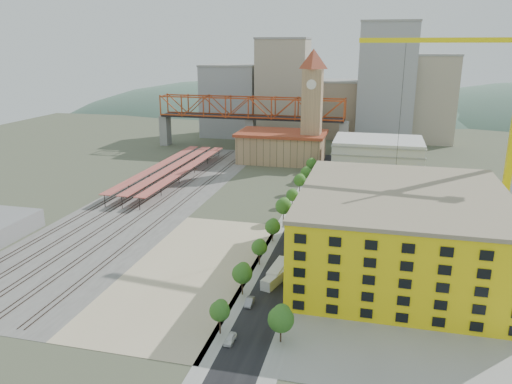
% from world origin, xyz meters
% --- Properties ---
extents(ground, '(400.00, 400.00, 0.00)m').
position_xyz_m(ground, '(0.00, 0.00, 0.00)').
color(ground, '#474C38').
rests_on(ground, ground).
extents(ballast_strip, '(36.00, 165.00, 0.06)m').
position_xyz_m(ballast_strip, '(-36.00, 17.50, 0.03)').
color(ballast_strip, '#605E59').
rests_on(ballast_strip, ground).
extents(dirt_lot, '(28.00, 67.00, 0.06)m').
position_xyz_m(dirt_lot, '(-4.00, -31.50, 0.03)').
color(dirt_lot, tan).
rests_on(dirt_lot, ground).
extents(street_asphalt, '(12.00, 170.00, 0.06)m').
position_xyz_m(street_asphalt, '(16.00, 15.00, 0.03)').
color(street_asphalt, black).
rests_on(street_asphalt, ground).
extents(sidewalk_west, '(3.00, 170.00, 0.04)m').
position_xyz_m(sidewalk_west, '(10.50, 15.00, 0.02)').
color(sidewalk_west, gray).
rests_on(sidewalk_west, ground).
extents(sidewalk_east, '(3.00, 170.00, 0.04)m').
position_xyz_m(sidewalk_east, '(21.50, 15.00, 0.02)').
color(sidewalk_east, gray).
rests_on(sidewalk_east, ground).
extents(construction_pad, '(50.00, 90.00, 0.06)m').
position_xyz_m(construction_pad, '(45.00, -20.00, 0.03)').
color(construction_pad, gray).
rests_on(construction_pad, ground).
extents(rail_tracks, '(26.56, 160.00, 0.18)m').
position_xyz_m(rail_tracks, '(-37.80, 17.50, 0.15)').
color(rail_tracks, '#382B23').
rests_on(rail_tracks, ground).
extents(platform_canopies, '(16.00, 80.00, 4.12)m').
position_xyz_m(platform_canopies, '(-41.00, 45.00, 3.99)').
color(platform_canopies, '#C8604D').
rests_on(platform_canopies, ground).
extents(station_hall, '(38.00, 24.00, 13.10)m').
position_xyz_m(station_hall, '(-5.00, 82.00, 6.67)').
color(station_hall, tan).
rests_on(station_hall, ground).
extents(clock_tower, '(12.00, 12.00, 52.00)m').
position_xyz_m(clock_tower, '(8.00, 79.99, 28.70)').
color(clock_tower, tan).
rests_on(clock_tower, ground).
extents(parking_garage, '(34.00, 26.00, 14.00)m').
position_xyz_m(parking_garage, '(36.00, 70.00, 7.00)').
color(parking_garage, silver).
rests_on(parking_garage, ground).
extents(truss_bridge, '(94.00, 9.60, 25.60)m').
position_xyz_m(truss_bridge, '(-25.00, 105.00, 18.86)').
color(truss_bridge, gray).
rests_on(truss_bridge, ground).
extents(construction_building, '(44.60, 50.60, 18.80)m').
position_xyz_m(construction_building, '(42.00, -20.00, 9.41)').
color(construction_building, yellow).
rests_on(construction_building, ground).
extents(street_trees, '(15.40, 124.40, 8.00)m').
position_xyz_m(street_trees, '(16.00, 5.00, 0.00)').
color(street_trees, '#26631D').
rests_on(street_trees, ground).
extents(skyline, '(133.00, 46.00, 60.00)m').
position_xyz_m(skyline, '(7.47, 142.31, 22.81)').
color(skyline, '#9EA0A3').
rests_on(skyline, ground).
extents(distant_hills, '(647.00, 264.00, 227.00)m').
position_xyz_m(distant_hills, '(45.28, 260.00, -79.54)').
color(distant_hills, '#4C6B59').
rests_on(distant_hills, ground).
extents(tower_crane, '(55.46, 7.86, 59.33)m').
position_xyz_m(tower_crane, '(65.93, 11.17, 36.61)').
color(tower_crane, yellow).
rests_on(tower_crane, ground).
extents(site_trailer_a, '(4.64, 8.99, 2.38)m').
position_xyz_m(site_trailer_a, '(16.00, -33.67, 1.19)').
color(site_trailer_a, silver).
rests_on(site_trailer_a, ground).
extents(site_trailer_b, '(3.55, 10.09, 2.71)m').
position_xyz_m(site_trailer_b, '(16.00, -29.71, 1.35)').
color(site_trailer_b, silver).
rests_on(site_trailer_b, ground).
extents(site_trailer_c, '(2.99, 9.87, 2.67)m').
position_xyz_m(site_trailer_c, '(16.00, -11.82, 1.34)').
color(site_trailer_c, silver).
rests_on(site_trailer_c, ground).
extents(site_trailer_d, '(5.43, 9.85, 2.61)m').
position_xyz_m(site_trailer_d, '(16.00, -4.06, 1.31)').
color(site_trailer_d, silver).
rests_on(site_trailer_d, ground).
extents(car_0, '(1.64, 3.85, 1.30)m').
position_xyz_m(car_0, '(13.00, -57.18, 0.65)').
color(car_0, white).
rests_on(car_0, ground).
extents(car_1, '(1.49, 3.99, 1.30)m').
position_xyz_m(car_1, '(13.00, -43.80, 0.65)').
color(car_1, gray).
rests_on(car_1, ground).
extents(car_2, '(3.07, 5.88, 1.58)m').
position_xyz_m(car_2, '(13.00, 3.54, 0.79)').
color(car_2, black).
rests_on(car_2, ground).
extents(car_3, '(2.24, 5.47, 1.59)m').
position_xyz_m(car_3, '(13.00, 24.38, 0.79)').
color(car_3, navy).
rests_on(car_3, ground).
extents(car_4, '(1.64, 4.01, 1.36)m').
position_xyz_m(car_4, '(19.00, -33.05, 0.68)').
color(car_4, '#BBBBBB').
rests_on(car_4, ground).
extents(car_5, '(1.45, 3.96, 1.30)m').
position_xyz_m(car_5, '(19.00, -16.63, 0.65)').
color(car_5, gray).
rests_on(car_5, ground).
extents(car_6, '(2.42, 4.81, 1.31)m').
position_xyz_m(car_6, '(19.00, 14.79, 0.65)').
color(car_6, black).
rests_on(car_6, ground).
extents(car_7, '(1.93, 4.74, 1.37)m').
position_xyz_m(car_7, '(19.00, 24.00, 0.69)').
color(car_7, navy).
rests_on(car_7, ground).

